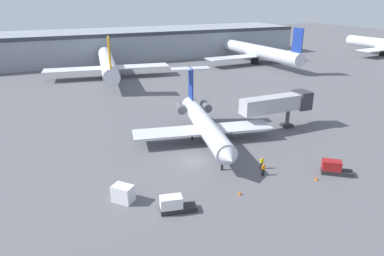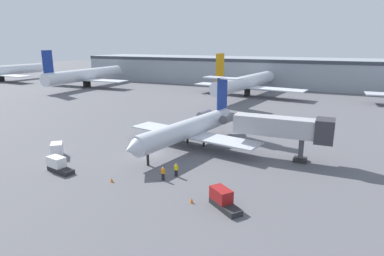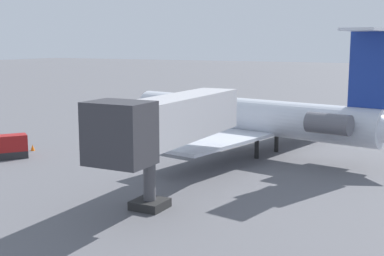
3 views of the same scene
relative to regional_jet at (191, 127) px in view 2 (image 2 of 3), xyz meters
name	(u,v)px [view 2 (image 2 of 3)]	position (x,y,z in m)	size (l,w,h in m)	color
ground_plane	(150,155)	(-4.05, -5.91, -3.25)	(400.00, 400.00, 0.10)	#5B5B60
regional_jet	(191,127)	(0.00, 0.00, 0.00)	(22.94, 26.81, 10.20)	silver
jet_bridge	(289,128)	(14.91, 0.10, 1.42)	(13.52, 3.22, 6.33)	#ADADB2
ground_crew_marshaller	(176,170)	(3.28, -11.75, -2.35)	(0.41, 0.28, 1.69)	black
ground_crew_loader	(163,173)	(2.35, -13.43, -2.35)	(0.45, 0.34, 1.69)	black
baggage_tug_lead	(58,165)	(-11.33, -16.52, -2.36)	(4.19, 2.12, 1.90)	#262628
baggage_tug_trailing	(223,200)	(11.16, -16.88, -2.36)	(4.04, 3.52, 1.90)	#262628
cargo_container_uld	(57,150)	(-15.99, -12.20, -2.21)	(2.76, 2.81, 1.98)	silver
traffic_cone_near	(192,200)	(7.90, -17.33, -2.93)	(0.36, 0.36, 0.55)	orange
traffic_cone_mid	(112,180)	(-2.97, -16.44, -2.93)	(0.36, 0.36, 0.55)	orange
terminal_building	(271,72)	(-4.05, 83.93, 1.95)	(154.89, 24.58, 10.29)	#8C939E
parked_airliner_west_mid	(86,75)	(-64.64, 49.09, 1.26)	(32.56, 38.70, 13.73)	silver
parked_airliner_centre	(247,82)	(-5.13, 53.14, 1.10)	(35.29, 41.59, 13.43)	silver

